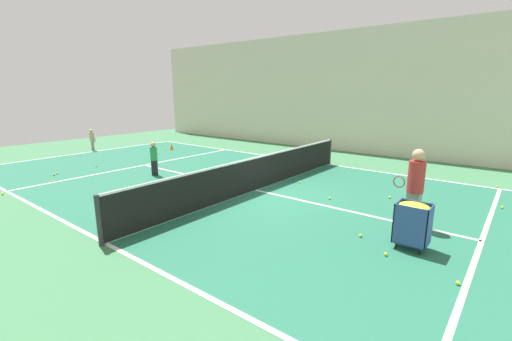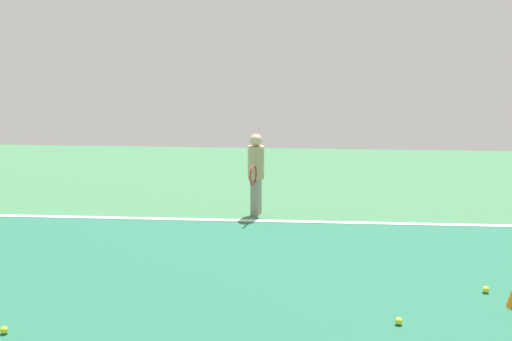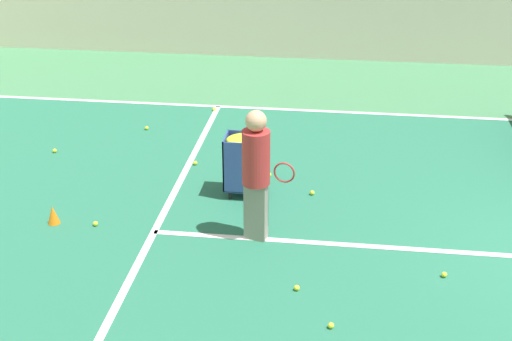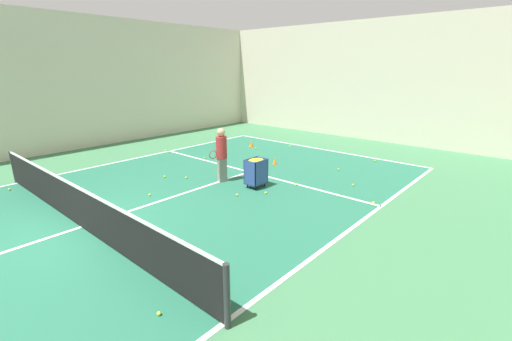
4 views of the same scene
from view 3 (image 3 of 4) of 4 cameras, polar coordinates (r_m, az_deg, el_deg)
line_service_far at (r=9.81m, az=-8.16°, el=-4.88°), size 9.92×0.10×0.00m
coach_at_net at (r=9.10m, az=0.03°, el=0.24°), size 0.42×0.72×1.81m
ball_cart at (r=10.42m, az=-0.79°, el=1.36°), size 0.49×0.63×0.95m
training_cone_2 at (r=10.25m, az=-15.92°, el=-3.42°), size 0.17×0.17×0.26m
tennis_ball_13 at (r=11.66m, az=-4.88°, el=0.61°), size 0.07×0.07×0.07m
tennis_ball_14 at (r=13.96m, az=-3.37°, el=4.92°), size 0.07×0.07×0.07m
tennis_ball_17 at (r=8.55m, az=3.28°, el=-9.35°), size 0.07×0.07×0.07m
tennis_ball_19 at (r=12.55m, az=-15.81°, el=1.54°), size 0.07×0.07×0.07m
tennis_ball_21 at (r=10.09m, az=-12.72°, el=-4.16°), size 0.07×0.07×0.07m
tennis_ball_23 at (r=9.07m, az=14.83°, el=-8.05°), size 0.07×0.07×0.07m
tennis_ball_25 at (r=10.70m, az=4.52°, el=-1.78°), size 0.07×0.07×0.07m
tennis_ball_29 at (r=11.22m, az=1.06°, el=-0.34°), size 0.07×0.07×0.07m
tennis_ball_30 at (r=8.01m, az=6.02°, el=-12.23°), size 0.07×0.07×0.07m
tennis_ball_31 at (r=13.17m, az=-8.74°, el=3.38°), size 0.07×0.07×0.07m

